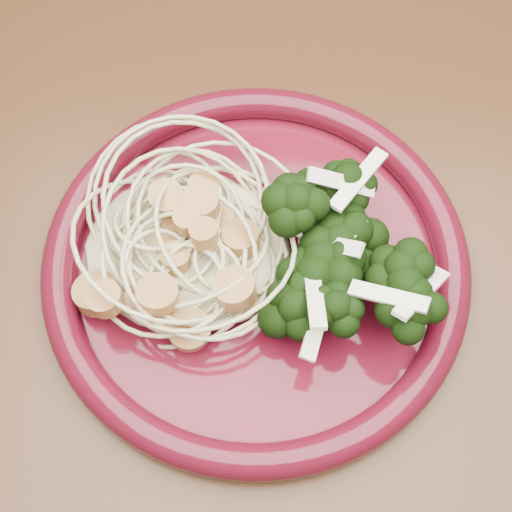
% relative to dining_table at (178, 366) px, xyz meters
% --- Properties ---
extents(dining_table, '(1.20, 0.80, 0.75)m').
position_rel_dining_table_xyz_m(dining_table, '(0.00, 0.00, 0.00)').
color(dining_table, '#472814').
rests_on(dining_table, ground).
extents(dinner_plate, '(0.33, 0.33, 0.02)m').
position_rel_dining_table_xyz_m(dinner_plate, '(0.06, 0.04, 0.11)').
color(dinner_plate, '#520C1A').
rests_on(dinner_plate, dining_table).
extents(spaghetti_pile, '(0.16, 0.14, 0.03)m').
position_rel_dining_table_xyz_m(spaghetti_pile, '(0.01, 0.05, 0.12)').
color(spaghetti_pile, beige).
rests_on(spaghetti_pile, dinner_plate).
extents(scallop_cluster, '(0.16, 0.16, 0.05)m').
position_rel_dining_table_xyz_m(scallop_cluster, '(0.01, 0.05, 0.16)').
color(scallop_cluster, '#BD8642').
rests_on(scallop_cluster, spaghetti_pile).
extents(broccoli_pile, '(0.11, 0.16, 0.05)m').
position_rel_dining_table_xyz_m(broccoli_pile, '(0.12, 0.03, 0.13)').
color(broccoli_pile, black).
rests_on(broccoli_pile, dinner_plate).
extents(onion_garnish, '(0.08, 0.10, 0.05)m').
position_rel_dining_table_xyz_m(onion_garnish, '(0.12, 0.03, 0.16)').
color(onion_garnish, white).
rests_on(onion_garnish, broccoli_pile).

